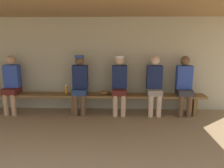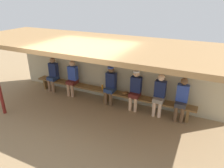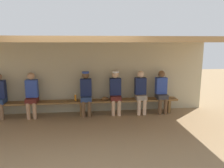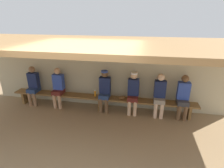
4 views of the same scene
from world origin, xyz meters
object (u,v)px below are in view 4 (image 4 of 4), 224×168
at_px(player_near_post, 105,89).
at_px(baseball_glove_dark_brown, 122,97).
at_px(player_with_sunglasses, 183,95).
at_px(player_shirtless_tan, 58,86).
at_px(water_bottle_blue, 95,93).
at_px(bench, 100,99).
at_px(player_in_red, 160,94).
at_px(player_in_white, 133,91).
at_px(player_in_blue, 33,84).

height_order(player_near_post, baseball_glove_dark_brown, player_near_post).
xyz_separation_m(player_with_sunglasses, player_shirtless_tan, (-3.94, 0.00, 0.00)).
bearing_deg(baseball_glove_dark_brown, water_bottle_blue, 143.18).
xyz_separation_m(bench, water_bottle_blue, (-0.17, 0.02, 0.17)).
height_order(player_in_red, player_near_post, player_near_post).
relative_size(bench, player_in_white, 4.46).
bearing_deg(water_bottle_blue, player_shirtless_tan, -179.27).
bearing_deg(baseball_glove_dark_brown, player_near_post, 144.08).
relative_size(player_in_red, water_bottle_blue, 6.32).
bearing_deg(baseball_glove_dark_brown, player_shirtless_tan, 144.31).
height_order(player_in_white, water_bottle_blue, player_in_white).
distance_m(water_bottle_blue, baseball_glove_dark_brown, 0.89).
bearing_deg(player_in_blue, player_near_post, 0.01).
height_order(player_with_sunglasses, player_near_post, player_near_post).
bearing_deg(player_shirtless_tan, player_in_blue, 180.00).
height_order(player_in_red, baseball_glove_dark_brown, player_in_red).
bearing_deg(bench, player_near_post, 1.32).
xyz_separation_m(player_in_white, water_bottle_blue, (-1.22, 0.02, -0.19)).
relative_size(player_with_sunglasses, player_in_white, 0.99).
height_order(player_shirtless_tan, baseball_glove_dark_brown, player_shirtless_tan).
bearing_deg(player_shirtless_tan, player_in_red, 0.00).
bearing_deg(water_bottle_blue, player_in_white, -0.73).
height_order(player_shirtless_tan, water_bottle_blue, player_shirtless_tan).
bearing_deg(player_shirtless_tan, baseball_glove_dark_brown, -0.06).
bearing_deg(baseball_glove_dark_brown, bench, 144.43).
bearing_deg(player_in_white, baseball_glove_dark_brown, -179.51).
xyz_separation_m(player_near_post, player_in_white, (0.90, 0.00, 0.00)).
height_order(bench, baseball_glove_dark_brown, baseball_glove_dark_brown).
xyz_separation_m(player_near_post, water_bottle_blue, (-0.32, 0.02, -0.19)).
bearing_deg(water_bottle_blue, player_in_blue, -179.58).
bearing_deg(player_in_white, player_near_post, 180.00).
distance_m(player_with_sunglasses, player_in_white, 1.46).
xyz_separation_m(player_in_blue, water_bottle_blue, (2.18, 0.02, -0.17)).
relative_size(player_in_red, player_in_blue, 1.00).
bearing_deg(player_in_red, player_with_sunglasses, 0.00).
distance_m(bench, baseball_glove_dark_brown, 0.73).
distance_m(bench, water_bottle_blue, 0.24).
distance_m(player_in_red, player_in_blue, 4.19).
relative_size(bench, player_with_sunglasses, 4.49).
bearing_deg(player_with_sunglasses, player_in_blue, 180.00).
distance_m(player_in_red, baseball_glove_dark_brown, 1.15).
relative_size(player_in_red, player_shirtless_tan, 1.00).
distance_m(player_in_white, baseball_glove_dark_brown, 0.41).
bearing_deg(player_with_sunglasses, player_in_red, 180.00).
height_order(bench, player_in_white, player_in_white).
bearing_deg(bench, baseball_glove_dark_brown, 0.05).
xyz_separation_m(player_in_white, baseball_glove_dark_brown, (-0.33, -0.00, -0.24)).
relative_size(player_with_sunglasses, player_shirtless_tan, 1.00).
bearing_deg(player_near_post, player_in_blue, -179.99).
bearing_deg(player_near_post, player_with_sunglasses, -0.01).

